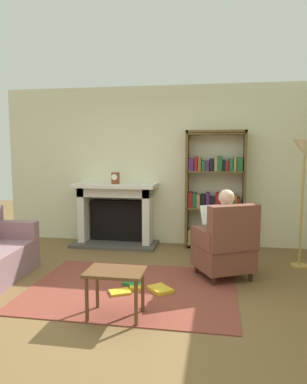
% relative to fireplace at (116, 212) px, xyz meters
% --- Properties ---
extents(ground, '(14.00, 14.00, 0.00)m').
position_rel_fireplace_xyz_m(ground, '(0.74, -2.30, -0.56)').
color(ground, brown).
extents(back_wall, '(5.60, 0.10, 2.70)m').
position_rel_fireplace_xyz_m(back_wall, '(0.74, 0.25, 0.79)').
color(back_wall, beige).
rests_on(back_wall, ground).
extents(area_rug, '(2.40, 1.80, 0.01)m').
position_rel_fireplace_xyz_m(area_rug, '(0.74, -2.00, -0.56)').
color(area_rug, brown).
rests_on(area_rug, ground).
extents(fireplace, '(1.44, 0.64, 1.06)m').
position_rel_fireplace_xyz_m(fireplace, '(0.00, 0.00, 0.00)').
color(fireplace, '#4C4742').
rests_on(fireplace, ground).
extents(mantel_clock, '(0.14, 0.14, 0.19)m').
position_rel_fireplace_xyz_m(mantel_clock, '(0.02, -0.10, 0.59)').
color(mantel_clock, brown).
rests_on(mantel_clock, fireplace).
extents(bookshelf, '(0.97, 0.32, 1.94)m').
position_rel_fireplace_xyz_m(bookshelf, '(1.67, 0.03, 0.35)').
color(bookshelf, brown).
rests_on(bookshelf, ground).
extents(armchair_reading, '(0.86, 0.85, 0.97)m').
position_rel_fireplace_xyz_m(armchair_reading, '(1.83, -1.45, -0.14)').
color(armchair_reading, '#331E14').
rests_on(armchair_reading, ground).
extents(seated_reader, '(0.53, 0.60, 1.14)m').
position_rel_fireplace_xyz_m(seated_reader, '(1.77, -1.35, 0.06)').
color(seated_reader, white).
rests_on(seated_reader, ground).
extents(side_table, '(0.56, 0.39, 0.47)m').
position_rel_fireplace_xyz_m(side_table, '(0.75, -2.72, -0.17)').
color(side_table, brown).
rests_on(side_table, ground).
extents(scattered_books, '(0.75, 0.51, 0.04)m').
position_rel_fireplace_xyz_m(scattered_books, '(0.86, -2.00, -0.53)').
color(scattered_books, '#267233').
rests_on(scattered_books, area_rug).
extents(floor_lamp, '(0.32, 0.32, 1.77)m').
position_rel_fireplace_xyz_m(floor_lamp, '(2.86, -0.78, 0.94)').
color(floor_lamp, '#B7933F').
rests_on(floor_lamp, ground).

